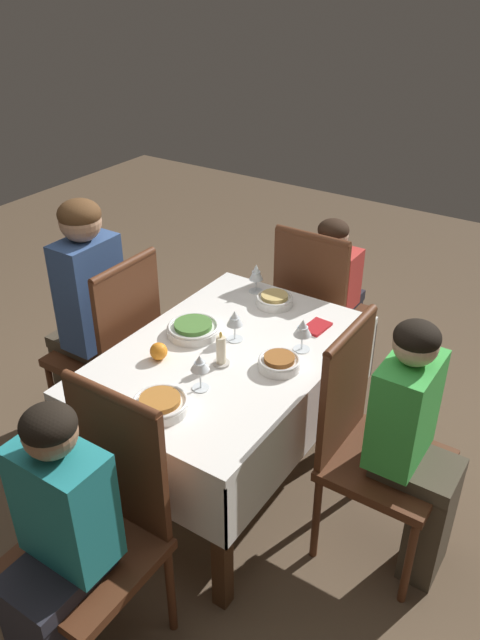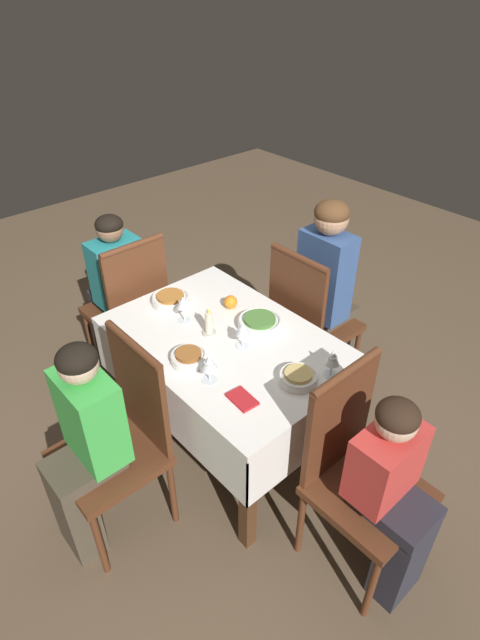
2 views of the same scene
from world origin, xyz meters
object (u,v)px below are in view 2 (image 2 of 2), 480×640
object	(u,v)px
chair_east	(357,467)
candle_centerpiece	(209,325)
person_child_red	(394,494)
bowl_north	(260,322)
wine_glass_west	(183,303)
chair_west	(131,304)
person_child_green	(84,445)
orange_fruit	(231,302)
chair_south	(122,434)
bowl_south	(189,357)
dining_table	(227,356)
wine_glass_north	(243,330)
wine_glass_east	(333,358)
wine_glass_south	(209,363)
bowl_west	(170,299)
bowl_east	(298,377)
person_adult_denim	(329,285)
person_child_teal	(115,286)
chair_north	(308,318)
napkin_red_folded	(242,399)

from	to	relation	value
chair_east	candle_centerpiece	bearing A→B (deg)	91.86
chair_east	person_child_red	world-z (taller)	chair_east
bowl_north	wine_glass_west	world-z (taller)	wine_glass_west
chair_west	bowl_north	world-z (taller)	chair_west
bowl_north	candle_centerpiece	xyz separation A→B (m)	(-0.12, -0.23, 0.03)
person_child_green	orange_fruit	bearing A→B (deg)	102.73
chair_south	chair_west	size ratio (longest dim) A/B	1.00
chair_east	chair_west	bearing A→B (deg)	91.96
chair_east	person_child_red	distance (m)	0.18
bowl_south	wine_glass_west	distance (m)	0.35
dining_table	wine_glass_north	distance (m)	0.23
person_child_red	wine_glass_east	size ratio (longest dim) A/B	6.85
dining_table	wine_glass_west	size ratio (longest dim) A/B	8.17
chair_south	wine_glass_south	world-z (taller)	chair_south
chair_south	wine_glass_north	distance (m)	0.73
chair_west	chair_east	bearing A→B (deg)	91.96
bowl_north	orange_fruit	distance (m)	0.23
wine_glass_east	dining_table	bearing A→B (deg)	-160.79
bowl_west	candle_centerpiece	size ratio (longest dim) A/B	1.33
chair_east	wine_glass_south	distance (m)	0.77
dining_table	bowl_east	xyz separation A→B (m)	(0.45, 0.04, 0.14)
person_child_red	wine_glass_north	bearing A→B (deg)	88.24
person_adult_denim	wine_glass_north	distance (m)	0.81
chair_west	orange_fruit	xyz separation A→B (m)	(0.65, 0.26, 0.22)
person_adult_denim	wine_glass_west	distance (m)	0.92
bowl_west	person_child_teal	bearing A→B (deg)	-175.53
chair_east	chair_south	bearing A→B (deg)	128.30
wine_glass_west	person_child_teal	bearing A→B (deg)	-179.94
chair_south	bowl_east	distance (m)	0.83
person_child_green	person_child_teal	bearing A→B (deg)	144.23
wine_glass_west	orange_fruit	bearing A→B (deg)	75.50
wine_glass_south	wine_glass_west	bearing A→B (deg)	156.89
person_child_green	person_child_teal	distance (m)	1.30
wine_glass_south	candle_centerpiece	world-z (taller)	candle_centerpiece
wine_glass_south	bowl_east	bearing A→B (deg)	47.45
chair_north	wine_glass_south	size ratio (longest dim) A/B	6.99
bowl_north	chair_north	bearing A→B (deg)	96.28
wine_glass_south	bowl_west	xyz separation A→B (m)	(-0.64, 0.24, -0.07)
chair_east	bowl_west	xyz separation A→B (m)	(-1.30, -0.01, 0.21)
bowl_west	orange_fruit	world-z (taller)	orange_fruit
chair_west	person_child_green	xyz separation A→B (m)	(0.88, -0.76, 0.06)
person_adult_denim	wine_glass_south	distance (m)	1.10
dining_table	chair_west	size ratio (longest dim) A/B	1.22
chair_north	wine_glass_west	distance (m)	0.81
chair_south	person_child_teal	bearing A→B (deg)	150.98
dining_table	napkin_red_folded	bearing A→B (deg)	-31.54
person_adult_denim	person_child_teal	world-z (taller)	person_adult_denim
person_adult_denim	person_child_red	size ratio (longest dim) A/B	1.25
chair_south	person_child_green	bearing A→B (deg)	-90.00
person_child_red	wine_glass_south	bearing A→B (deg)	106.45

